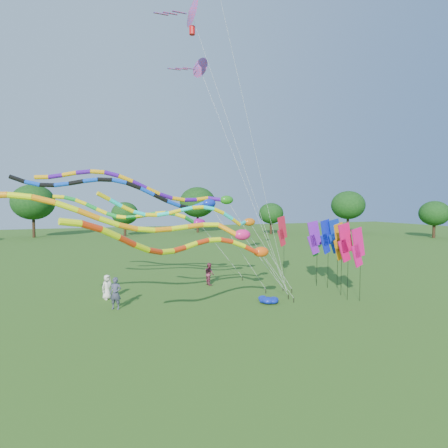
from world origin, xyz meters
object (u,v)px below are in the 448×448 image
object	(u,v)px
blue_nylon_heap	(270,299)
person_c	(209,274)
tube_kite_orange	(155,223)
person_b	(116,293)
person_a	(107,287)
tube_kite_red	(204,246)

from	to	relation	value
blue_nylon_heap	person_c	world-z (taller)	person_c
tube_kite_orange	person_b	world-z (taller)	tube_kite_orange
person_a	blue_nylon_heap	bearing A→B (deg)	-54.35
blue_nylon_heap	person_b	world-z (taller)	person_b
tube_kite_orange	person_b	bearing A→B (deg)	129.67
blue_nylon_heap	person_c	size ratio (longest dim) A/B	0.94
tube_kite_orange	person_c	bearing A→B (deg)	47.43
tube_kite_red	tube_kite_orange	size ratio (longest dim) A/B	0.75
tube_kite_red	blue_nylon_heap	xyz separation A→B (m)	(5.22, 3.12, -3.82)
person_b	blue_nylon_heap	bearing A→B (deg)	16.45
tube_kite_red	tube_kite_orange	xyz separation A→B (m)	(-1.84, 2.80, 1.01)
person_b	tube_kite_orange	bearing A→B (deg)	-19.63
tube_kite_orange	person_a	xyz separation A→B (m)	(-2.25, 4.59, -4.28)
tube_kite_orange	person_a	distance (m)	6.67
person_a	person_b	size ratio (longest dim) A/B	0.84
person_a	person_b	bearing A→B (deg)	-112.56
tube_kite_orange	blue_nylon_heap	bearing A→B (deg)	-0.56
blue_nylon_heap	person_a	bearing A→B (deg)	155.35
tube_kite_orange	blue_nylon_heap	xyz separation A→B (m)	(7.06, 0.32, -4.84)
tube_kite_red	person_c	world-z (taller)	tube_kite_red
tube_kite_orange	person_b	xyz separation A→B (m)	(-1.93, 2.08, -4.13)
person_a	person_c	world-z (taller)	person_c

